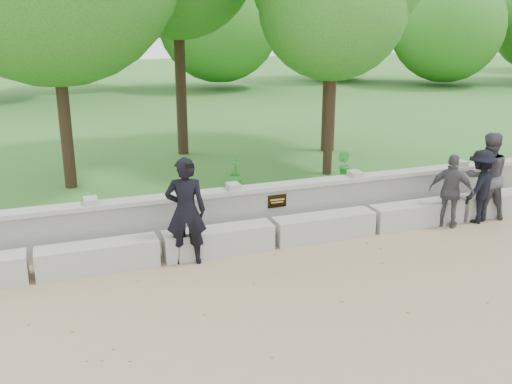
{
  "coord_description": "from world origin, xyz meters",
  "views": [
    {
      "loc": [
        -3.51,
        -6.82,
        3.88
      ],
      "look_at": [
        -0.34,
        1.85,
        1.04
      ],
      "focal_mm": 40.0,
      "sensor_mm": 36.0,
      "label": 1
    }
  ],
  "objects": [
    {
      "name": "parapet_wall",
      "position": [
        0.0,
        2.6,
        0.46
      ],
      "size": [
        12.5,
        0.35,
        0.9
      ],
      "color": "#A09D97",
      "rests_on": "ground"
    },
    {
      "name": "visitor_mid",
      "position": [
        4.24,
        1.66,
        0.73
      ],
      "size": [
        1.08,
        0.88,
        1.46
      ],
      "color": "black",
      "rests_on": "ground"
    },
    {
      "name": "visitor_left",
      "position": [
        4.49,
        1.79,
        0.88
      ],
      "size": [
        0.97,
        0.83,
        1.75
      ],
      "color": "#3F3F44",
      "rests_on": "ground"
    },
    {
      "name": "shrub_d",
      "position": [
        0.27,
        4.89,
        0.56
      ],
      "size": [
        0.46,
        0.47,
        0.62
      ],
      "primitive_type": "imported",
      "rotation": [
        0.0,
        0.0,
        5.42
      ],
      "color": "green",
      "rests_on": "lawn"
    },
    {
      "name": "shrub_b",
      "position": [
        2.92,
        4.72,
        0.55
      ],
      "size": [
        0.34,
        0.38,
        0.6
      ],
      "primitive_type": "imported",
      "rotation": [
        0.0,
        0.0,
        1.8
      ],
      "color": "green",
      "rests_on": "lawn"
    },
    {
      "name": "ground",
      "position": [
        0.0,
        0.0,
        0.0
      ],
      "size": [
        80.0,
        80.0,
        0.0
      ],
      "primitive_type": "plane",
      "color": "#94795A",
      "rests_on": "ground"
    },
    {
      "name": "shrub_a",
      "position": [
        -2.95,
        3.3,
        0.58
      ],
      "size": [
        0.41,
        0.4,
        0.65
      ],
      "primitive_type": "imported",
      "rotation": [
        0.0,
        0.0,
        0.67
      ],
      "color": "green",
      "rests_on": "lawn"
    },
    {
      "name": "visitor_right",
      "position": [
        3.52,
        1.61,
        0.71
      ],
      "size": [
        0.81,
        0.86,
        1.43
      ],
      "color": "#414045",
      "rests_on": "ground"
    },
    {
      "name": "lawn",
      "position": [
        0.0,
        14.0,
        0.12
      ],
      "size": [
        40.0,
        22.0,
        0.25
      ],
      "primitive_type": "cube",
      "color": "#2F7127",
      "rests_on": "ground"
    },
    {
      "name": "man_main",
      "position": [
        -1.6,
        1.7,
        0.9
      ],
      "size": [
        0.74,
        0.67,
        1.79
      ],
      "color": "black",
      "rests_on": "ground"
    },
    {
      "name": "concrete_bench",
      "position": [
        0.0,
        1.9,
        0.22
      ],
      "size": [
        11.9,
        0.45,
        0.45
      ],
      "color": "#AAA7A0",
      "rests_on": "ground"
    }
  ]
}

